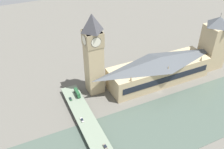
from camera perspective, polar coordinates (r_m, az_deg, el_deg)
The scene contains 10 objects.
ground_plane at distance 231.11m, azimuth 11.01°, elevation -4.11°, with size 600.00×600.00×0.00m, color #605E56.
river_water at distance 211.85m, azimuth 16.34°, elevation -9.39°, with size 57.36×360.00×0.30m, color #47564C.
parliament_hall at distance 238.00m, azimuth 10.70°, elevation 1.17°, with size 27.87×98.39×26.43m.
clock_tower at distance 208.14m, azimuth -4.28°, elevation 5.04°, with size 14.97×14.97×73.56m.
victoria_tower at distance 269.54m, azimuth 22.23°, elevation 6.77°, with size 19.90×19.90×58.13m.
road_bridge at distance 180.10m, azimuth -2.73°, elevation -16.12°, with size 146.71×14.38×4.43m.
double_decker_bus_lead at distance 217.66m, azimuth -7.98°, elevation -4.17°, with size 10.34×2.66×4.89m.
car_northbound_lead at distance 177.92m, azimuth -1.56°, elevation -16.14°, with size 4.79×1.94×1.46m.
car_northbound_mid at distance 196.01m, azimuth -6.87°, elevation -10.25°, with size 4.80×1.84×1.35m.
car_southbound_lead at distance 215.61m, azimuth -9.46°, elevation -5.49°, with size 4.47×1.79×1.31m.
Camera 1 is at (-139.73, 114.46, 144.18)m, focal length 40.00 mm.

